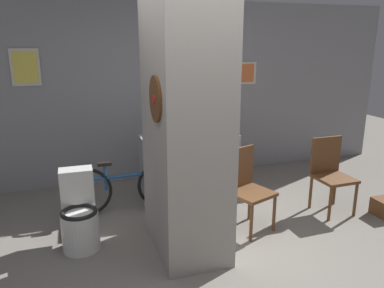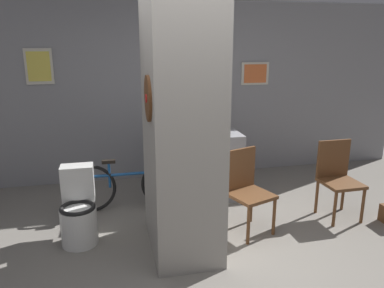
{
  "view_description": "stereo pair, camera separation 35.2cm",
  "coord_description": "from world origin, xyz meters",
  "px_view_note": "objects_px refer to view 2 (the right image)",
  "views": [
    {
      "loc": [
        -1.06,
        -2.77,
        2.02
      ],
      "look_at": [
        0.14,
        0.94,
        0.95
      ],
      "focal_mm": 35.0,
      "sensor_mm": 36.0,
      "label": 1
    },
    {
      "loc": [
        -0.72,
        -2.86,
        2.02
      ],
      "look_at": [
        0.14,
        0.94,
        0.95
      ],
      "focal_mm": 35.0,
      "sensor_mm": 36.0,
      "label": 2
    }
  ],
  "objects_px": {
    "toilet": "(79,212)",
    "chair_by_doorway": "(338,176)",
    "bicycle": "(129,185)",
    "chair_near_pillar": "(246,187)",
    "bottle_tall": "(183,128)"
  },
  "relations": [
    {
      "from": "chair_near_pillar",
      "to": "bottle_tall",
      "type": "distance_m",
      "value": 1.11
    },
    {
      "from": "toilet",
      "to": "chair_by_doorway",
      "type": "distance_m",
      "value": 2.95
    },
    {
      "from": "chair_near_pillar",
      "to": "bottle_tall",
      "type": "relative_size",
      "value": 2.82
    },
    {
      "from": "chair_by_doorway",
      "to": "bicycle",
      "type": "distance_m",
      "value": 2.51
    },
    {
      "from": "toilet",
      "to": "chair_near_pillar",
      "type": "distance_m",
      "value": 1.78
    },
    {
      "from": "chair_near_pillar",
      "to": "chair_by_doorway",
      "type": "height_order",
      "value": "same"
    },
    {
      "from": "bicycle",
      "to": "bottle_tall",
      "type": "relative_size",
      "value": 4.7
    },
    {
      "from": "toilet",
      "to": "chair_near_pillar",
      "type": "xyz_separation_m",
      "value": [
        1.77,
        -0.16,
        0.17
      ]
    },
    {
      "from": "toilet",
      "to": "chair_by_doorway",
      "type": "xyz_separation_m",
      "value": [
        2.95,
        -0.06,
        0.17
      ]
    },
    {
      "from": "chair_near_pillar",
      "to": "chair_by_doorway",
      "type": "distance_m",
      "value": 1.18
    },
    {
      "from": "chair_near_pillar",
      "to": "bicycle",
      "type": "distance_m",
      "value": 1.48
    },
    {
      "from": "chair_by_doorway",
      "to": "bottle_tall",
      "type": "distance_m",
      "value": 1.93
    },
    {
      "from": "chair_near_pillar",
      "to": "bottle_tall",
      "type": "xyz_separation_m",
      "value": [
        -0.53,
        0.84,
        0.5
      ]
    },
    {
      "from": "bicycle",
      "to": "bottle_tall",
      "type": "xyz_separation_m",
      "value": [
        0.68,
        0.01,
        0.68
      ]
    },
    {
      "from": "toilet",
      "to": "bottle_tall",
      "type": "height_order",
      "value": "bottle_tall"
    }
  ]
}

